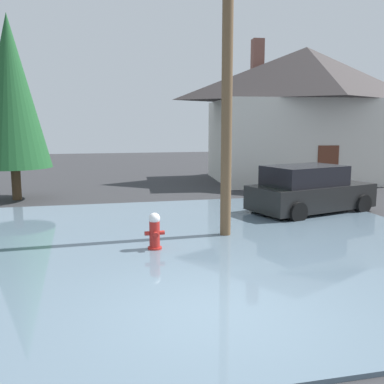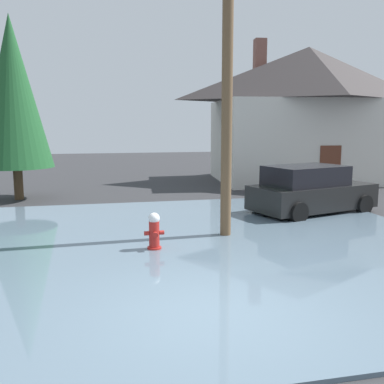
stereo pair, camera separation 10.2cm
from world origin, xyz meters
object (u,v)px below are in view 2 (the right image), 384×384
Objects in this scene: fire_hydrant at (154,233)px; utility_pole at (227,77)px; house at (307,112)px; parked_car at (310,191)px; pine_tree_tall_left at (13,92)px.

utility_pole is (2.02, 0.92, 3.69)m from fire_hydrant.
fire_hydrant is 15.31m from house.
fire_hydrant is 4.31m from utility_pole.
house is 2.28× the size of parked_car.
house is 9.48m from parked_car.
parked_car is (-3.89, -8.17, -2.81)m from house.
parked_car is (3.69, 2.42, -3.38)m from utility_pole.
fire_hydrant is 6.62m from parked_car.
fire_hydrant is at bearing -155.40° from utility_pole.
house is at bearing 50.19° from fire_hydrant.
utility_pole is 9.79m from pine_tree_tall_left.
pine_tree_tall_left is (-6.34, 7.46, 0.04)m from utility_pole.
parked_car is at bearing -26.69° from pine_tree_tall_left.
fire_hydrant is 0.09× the size of house.
fire_hydrant is 0.20× the size of parked_car.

